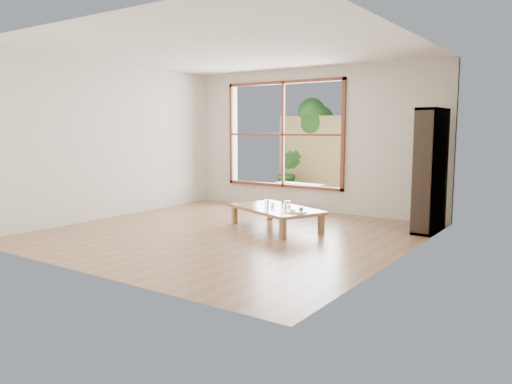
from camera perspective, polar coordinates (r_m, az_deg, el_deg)
ground at (r=7.33m, az=-2.84°, el=-4.68°), size 5.00×5.00×0.00m
low_table at (r=7.59m, az=2.28°, el=-2.07°), size 1.68×1.34×0.32m
floor_cushion at (r=8.96m, az=4.93°, el=-2.20°), size 0.72×0.72×0.09m
bookshelf at (r=7.73m, az=19.32°, el=2.32°), size 0.29×0.81×1.81m
glass_tall at (r=7.55m, az=1.23°, el=-1.35°), size 0.07×0.07×0.12m
glass_mid at (r=7.57m, az=3.26°, el=-1.44°), size 0.07×0.07×0.10m
glass_short at (r=7.64m, az=3.69°, el=-1.36°), size 0.08×0.08×0.10m
glass_small at (r=7.66m, az=1.87°, el=-1.42°), size 0.06×0.06×0.07m
food_tray at (r=7.12m, az=4.67°, el=-2.23°), size 0.27×0.20×0.08m
deck at (r=10.60m, az=6.34°, el=-0.98°), size 2.80×2.00×0.05m
garden_bench at (r=10.49m, az=5.04°, el=0.67°), size 1.12×0.41×0.35m
bamboo_fence at (r=11.40m, az=8.80°, el=4.11°), size 2.80×0.06×1.80m
shrub_right at (r=10.99m, az=11.88°, el=1.46°), size 0.79×0.70×0.81m
shrub_left at (r=11.39m, az=3.75°, el=2.30°), size 0.67×0.61×1.01m
garden_tree at (r=11.96m, az=6.56°, el=7.77°), size 1.04×0.85×2.22m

